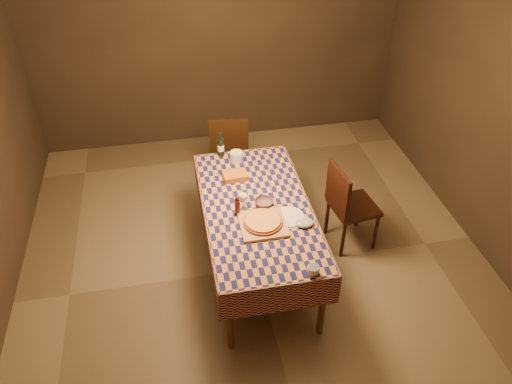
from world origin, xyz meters
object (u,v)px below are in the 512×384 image
(dining_table, at_px, (257,214))
(pizza, at_px, (263,221))
(cutting_board, at_px, (263,224))
(white_plate, at_px, (289,217))
(bowl, at_px, (264,203))
(wine_bottle, at_px, (221,147))
(chair_right, at_px, (347,203))
(chair_far, at_px, (229,147))

(dining_table, xyz_separation_m, pizza, (0.00, -0.24, 0.12))
(cutting_board, height_order, white_plate, cutting_board)
(dining_table, height_order, bowl, bowl)
(pizza, height_order, bowl, pizza)
(wine_bottle, relative_size, white_plate, 1.00)
(pizza, relative_size, bowl, 2.11)
(dining_table, height_order, chair_right, chair_right)
(chair_right, bearing_deg, pizza, -154.94)
(wine_bottle, relative_size, chair_right, 0.29)
(chair_far, relative_size, chair_right, 1.00)
(bowl, relative_size, wine_bottle, 0.61)
(pizza, bearing_deg, white_plate, 11.48)
(cutting_board, relative_size, white_plate, 1.45)
(dining_table, height_order, white_plate, white_plate)
(bowl, relative_size, chair_right, 0.18)
(cutting_board, height_order, bowl, bowl)
(bowl, relative_size, chair_far, 0.18)
(pizza, relative_size, chair_far, 0.37)
(cutting_board, distance_m, pizza, 0.03)
(white_plate, bearing_deg, chair_far, 100.15)
(dining_table, height_order, wine_bottle, wine_bottle)
(cutting_board, relative_size, wine_bottle, 1.45)
(dining_table, bearing_deg, chair_right, 11.76)
(dining_table, bearing_deg, wine_bottle, 102.86)
(dining_table, xyz_separation_m, chair_far, (-0.04, 1.39, -0.17))
(bowl, bearing_deg, white_plate, -49.69)
(cutting_board, xyz_separation_m, white_plate, (0.24, 0.05, -0.00))
(wine_bottle, bearing_deg, chair_right, -31.03)
(chair_far, bearing_deg, white_plate, -79.85)
(pizza, distance_m, white_plate, 0.25)
(bowl, xyz_separation_m, wine_bottle, (-0.26, 0.85, 0.07))
(chair_right, bearing_deg, cutting_board, -154.94)
(pizza, height_order, wine_bottle, wine_bottle)
(dining_table, distance_m, wine_bottle, 0.91)
(white_plate, relative_size, chair_far, 0.29)
(dining_table, distance_m, bowl, 0.12)
(pizza, xyz_separation_m, bowl, (0.06, 0.25, -0.01))
(bowl, relative_size, white_plate, 0.61)
(bowl, bearing_deg, pizza, -103.97)
(dining_table, relative_size, bowl, 11.28)
(dining_table, relative_size, cutting_board, 4.78)
(pizza, bearing_deg, wine_bottle, 100.21)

